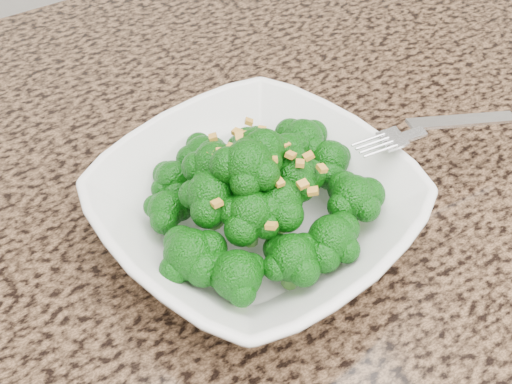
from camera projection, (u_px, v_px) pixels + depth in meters
granite_counter at (307, 301)px, 0.51m from camera, size 1.64×1.04×0.03m
bowl at (256, 209)px, 0.52m from camera, size 0.29×0.29×0.06m
broccoli_pile at (256, 151)px, 0.47m from camera, size 0.21×0.21×0.07m
garlic_topping at (256, 111)px, 0.44m from camera, size 0.13×0.13×0.01m
fork at (416, 133)px, 0.53m from camera, size 0.19×0.06×0.01m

